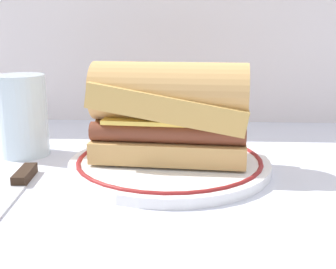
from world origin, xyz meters
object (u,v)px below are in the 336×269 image
drinking_glass (22,121)px  sausage_sandwich (168,111)px  butter_knife (13,187)px  plate (168,163)px

drinking_glass → sausage_sandwich: bearing=-13.4°
sausage_sandwich → butter_knife: sausage_sandwich is taller
plate → sausage_sandwich: sausage_sandwich is taller
plate → sausage_sandwich: size_ratio=1.29×
sausage_sandwich → drinking_glass: size_ratio=1.75×
plate → drinking_glass: (-0.21, 0.05, 0.04)m
drinking_glass → butter_knife: bearing=-73.6°
drinking_glass → butter_knife: drinking_glass is taller
plate → drinking_glass: 0.22m
sausage_sandwich → drinking_glass: sausage_sandwich is taller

